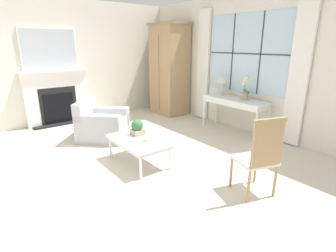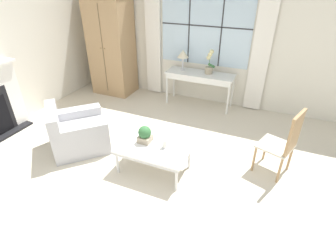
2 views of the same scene
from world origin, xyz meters
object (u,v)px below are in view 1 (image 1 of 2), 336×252
at_px(fireplace, 56,93).
at_px(potted_orchid, 244,90).
at_px(armchair_upholstered, 102,125).
at_px(pillar_candle, 147,137).
at_px(console_table, 235,103).
at_px(coffee_table, 138,142).
at_px(potted_plant_small, 137,128).
at_px(armoire, 169,70).
at_px(side_chair_wooden, 261,154).
at_px(table_lamp, 222,80).

distance_m(fireplace, potted_orchid, 4.20).
height_order(armchair_upholstered, pillar_candle, armchair_upholstered).
relative_size(console_table, armchair_upholstered, 1.21).
bearing_deg(console_table, fireplace, -137.09).
bearing_deg(console_table, armchair_upholstered, -119.37).
xyz_separation_m(coffee_table, potted_plant_small, (-0.18, 0.10, 0.17)).
xyz_separation_m(armoire, side_chair_wooden, (3.89, -1.68, -0.59)).
bearing_deg(coffee_table, potted_plant_small, 152.00).
bearing_deg(fireplace, coffee_table, 6.22).
height_order(fireplace, coffee_table, fireplace).
height_order(fireplace, armoire, armoire).
distance_m(table_lamp, pillar_candle, 2.55).
relative_size(table_lamp, armchair_upholstered, 0.37).
distance_m(fireplace, armchair_upholstered, 1.72).
bearing_deg(armchair_upholstered, potted_plant_small, 2.83).
height_order(console_table, table_lamp, table_lamp).
bearing_deg(armchair_upholstered, armoire, 108.68).
bearing_deg(potted_orchid, pillar_candle, -88.59).
bearing_deg(potted_orchid, armchair_upholstered, -121.63).
xyz_separation_m(table_lamp, potted_orchid, (0.58, 0.01, -0.15)).
bearing_deg(armoire, pillar_candle, -44.05).
bearing_deg(console_table, side_chair_wooden, -44.69).
xyz_separation_m(side_chair_wooden, potted_plant_small, (-1.88, -0.57, -0.04)).
bearing_deg(armoire, armchair_upholstered, -71.32).
bearing_deg(console_table, pillar_candle, -84.57).
height_order(table_lamp, potted_orchid, potted_orchid).
height_order(armchair_upholstered, potted_plant_small, armchair_upholstered).
xyz_separation_m(potted_orchid, coffee_table, (-0.08, -2.48, -0.56)).
height_order(console_table, potted_orchid, potted_orchid).
xyz_separation_m(coffee_table, pillar_candle, (0.14, 0.07, 0.10)).
relative_size(fireplace, pillar_candle, 15.59).
height_order(potted_orchid, pillar_candle, potted_orchid).
bearing_deg(side_chair_wooden, potted_plant_small, -163.25).
relative_size(table_lamp, side_chair_wooden, 0.42).
bearing_deg(coffee_table, fireplace, -173.78).
xyz_separation_m(potted_plant_small, pillar_candle, (0.33, -0.02, -0.07)).
relative_size(coffee_table, potted_plant_small, 3.99).
distance_m(console_table, pillar_candle, 2.36).
bearing_deg(potted_plant_small, console_table, 87.43).
bearing_deg(potted_plant_small, table_lamp, 97.54).
bearing_deg(table_lamp, console_table, -6.44).
bearing_deg(pillar_candle, potted_orchid, 91.41).
xyz_separation_m(console_table, pillar_candle, (0.22, -2.34, -0.18)).
height_order(potted_orchid, potted_plant_small, potted_orchid).
bearing_deg(side_chair_wooden, table_lamp, 140.57).
distance_m(fireplace, console_table, 4.04).
height_order(armchair_upholstered, side_chair_wooden, side_chair_wooden).
relative_size(fireplace, coffee_table, 2.10).
height_order(fireplace, armchair_upholstered, fireplace).
xyz_separation_m(side_chair_wooden, pillar_candle, (-1.55, -0.59, -0.11)).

